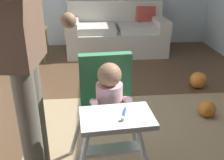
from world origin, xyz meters
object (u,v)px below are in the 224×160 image
toy_ball_second (198,80)px  couch (117,33)px  toy_ball (207,109)px  high_chair (109,102)px  sippy_cup (34,26)px  adult_standing (23,54)px  side_table (34,37)px

toy_ball_second → couch: bearing=119.1°
toy_ball → high_chair: bearing=-145.8°
toy_ball → sippy_cup: size_ratio=1.78×
toy_ball → adult_standing: bearing=-156.7°
couch → sippy_cup: 1.40m
high_chair → toy_ball: bearing=119.8°
side_table → toy_ball: bearing=-42.8°
couch → high_chair: 3.02m
toy_ball_second → toy_ball: bearing=-104.2°
toy_ball_second → side_table: (-2.24, 1.24, 0.28)m
adult_standing → toy_ball: (1.58, 0.68, -0.86)m
couch → adult_standing: adult_standing is taller
high_chair → sippy_cup: high_chair is taller
couch → side_table: 1.40m
high_chair → side_table: size_ratio=1.75×
high_chair → toy_ball_second: 1.94m
high_chair → sippy_cup: size_ratio=9.10×
couch → side_table: size_ratio=3.27×
toy_ball → side_table: bearing=137.2°
high_chair → sippy_cup: 2.82m
sippy_cup → toy_ball: bearing=-43.1°
toy_ball → toy_ball_second: bearing=75.8°
side_table → couch: bearing=14.3°
couch → adult_standing: bearing=-16.5°
couch → side_table: (-1.36, -0.35, 0.05)m
toy_ball → toy_ball_second: 0.70m
high_chair → toy_ball_second: high_chair is taller
adult_standing → toy_ball_second: size_ratio=7.98×
toy_ball → sippy_cup: bearing=136.9°
sippy_cup → toy_ball_second: bearing=-29.2°
couch → side_table: couch is taller
toy_ball_second → sippy_cup: 2.58m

